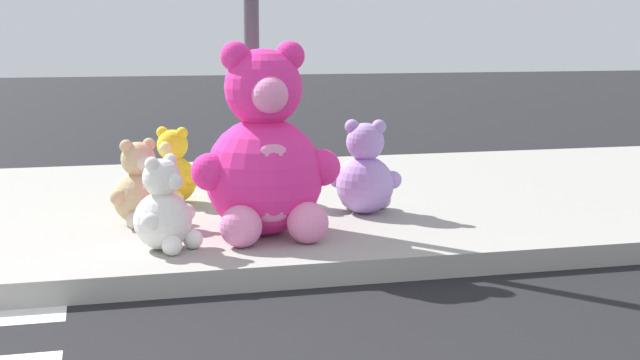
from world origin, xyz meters
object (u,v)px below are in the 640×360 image
at_px(plush_white, 165,212).
at_px(plush_yellow, 172,173).
at_px(plush_lime, 272,171).
at_px(plush_pink_large, 265,159).
at_px(plush_lavender, 365,176).
at_px(plush_tan, 140,190).

distance_m(plush_white, plush_yellow, 1.54).
height_order(plush_white, plush_lime, plush_lime).
bearing_deg(plush_pink_large, plush_lime, 76.62).
bearing_deg(plush_lime, plush_lavender, -42.49).
distance_m(plush_lavender, plush_lime, 0.83).
height_order(plush_pink_large, plush_tan, plush_pink_large).
distance_m(plush_pink_large, plush_white, 0.78).
relative_size(plush_pink_large, plush_white, 2.16).
height_order(plush_pink_large, plush_white, plush_pink_large).
distance_m(plush_pink_large, plush_lime, 1.18).
xyz_separation_m(plush_lavender, plush_lime, (-0.61, 0.56, -0.03)).
bearing_deg(plush_yellow, plush_tan, -111.70).
height_order(plush_white, plush_yellow, plush_yellow).
relative_size(plush_white, plush_tan, 0.98).
relative_size(plush_tan, plush_yellow, 0.99).
xyz_separation_m(plush_white, plush_lime, (0.95, 1.36, 0.02)).
height_order(plush_pink_large, plush_lavender, plush_pink_large).
relative_size(plush_lavender, plush_tan, 1.17).
bearing_deg(plush_lavender, plush_pink_large, -147.26).
bearing_deg(plush_yellow, plush_lime, -12.75).
bearing_deg(plush_tan, plush_lime, 27.01).
bearing_deg(plush_lime, plush_pink_large, -103.38).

